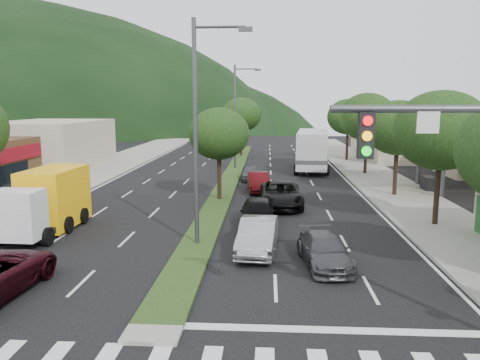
# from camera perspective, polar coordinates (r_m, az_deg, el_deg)

# --- Properties ---
(ground) EXTENTS (160.00, 160.00, 0.00)m
(ground) POSITION_cam_1_polar(r_m,az_deg,el_deg) (14.36, -10.22, -17.39)
(ground) COLOR black
(ground) RESTS_ON ground
(sidewalk_right) EXTENTS (5.00, 90.00, 0.15)m
(sidewalk_right) POSITION_cam_1_polar(r_m,az_deg,el_deg) (39.11, 17.13, -0.37)
(sidewalk_right) COLOR gray
(sidewalk_right) RESTS_ON ground
(sidewalk_left) EXTENTS (6.00, 90.00, 0.15)m
(sidewalk_left) POSITION_cam_1_polar(r_m,az_deg,el_deg) (41.28, -19.74, -0.01)
(sidewalk_left) COLOR gray
(sidewalk_left) RESTS_ON ground
(median) EXTENTS (1.60, 56.00, 0.12)m
(median) POSITION_cam_1_polar(r_m,az_deg,el_deg) (41.06, -1.09, 0.47)
(median) COLOR #203513
(median) RESTS_ON ground
(bldg_left_far) EXTENTS (9.00, 14.00, 4.60)m
(bldg_left_far) POSITION_cam_1_polar(r_m,az_deg,el_deg) (51.63, -22.13, 4.12)
(bldg_left_far) COLOR #BEB197
(bldg_left_far) RESTS_ON ground
(bldg_right_far) EXTENTS (10.00, 16.00, 5.20)m
(bldg_right_far) POSITION_cam_1_polar(r_m,az_deg,el_deg) (58.88, 19.55, 5.14)
(bldg_right_far) COLOR #BEB197
(bldg_right_far) RESTS_ON ground
(tree_r_b) EXTENTS (4.80, 4.80, 6.94)m
(tree_r_b) POSITION_cam_1_polar(r_m,az_deg,el_deg) (26.02, 23.32, 5.56)
(tree_r_b) COLOR black
(tree_r_b) RESTS_ON sidewalk_right
(tree_r_c) EXTENTS (4.40, 4.40, 6.48)m
(tree_r_c) POSITION_cam_1_polar(r_m,az_deg,el_deg) (33.66, 18.69, 6.04)
(tree_r_c) COLOR black
(tree_r_c) RESTS_ON sidewalk_right
(tree_r_d) EXTENTS (5.00, 5.00, 7.17)m
(tree_r_d) POSITION_cam_1_polar(r_m,az_deg,el_deg) (43.37, 15.25, 7.42)
(tree_r_d) COLOR black
(tree_r_d) RESTS_ON sidewalk_right
(tree_r_e) EXTENTS (4.60, 4.60, 6.71)m
(tree_r_e) POSITION_cam_1_polar(r_m,az_deg,el_deg) (53.20, 13.04, 7.51)
(tree_r_e) COLOR black
(tree_r_e) RESTS_ON sidewalk_right
(tree_med_near) EXTENTS (4.00, 4.00, 6.02)m
(tree_med_near) POSITION_cam_1_polar(r_m,az_deg,el_deg) (30.67, -2.58, 5.64)
(tree_med_near) COLOR black
(tree_med_near) RESTS_ON median
(tree_med_far) EXTENTS (4.80, 4.80, 6.94)m
(tree_med_far) POSITION_cam_1_polar(r_m,az_deg,el_deg) (56.55, 0.16, 7.96)
(tree_med_far) COLOR black
(tree_med_far) RESTS_ON median
(streetlight_near) EXTENTS (2.60, 0.25, 10.00)m
(streetlight_near) POSITION_cam_1_polar(r_m,az_deg,el_deg) (20.67, -4.91, 7.00)
(streetlight_near) COLOR #47494C
(streetlight_near) RESTS_ON ground
(streetlight_mid) EXTENTS (2.60, 0.25, 10.00)m
(streetlight_mid) POSITION_cam_1_polar(r_m,az_deg,el_deg) (45.54, -0.36, 8.34)
(streetlight_mid) COLOR #47494C
(streetlight_mid) RESTS_ON ground
(sedan_silver) EXTENTS (1.87, 4.53, 1.46)m
(sedan_silver) POSITION_cam_1_polar(r_m,az_deg,el_deg) (20.48, 2.18, -6.78)
(sedan_silver) COLOR #9FA1A6
(sedan_silver) RESTS_ON ground
(car_queue_a) EXTENTS (1.89, 4.50, 1.52)m
(car_queue_a) POSITION_cam_1_polar(r_m,az_deg,el_deg) (24.46, 2.18, -4.02)
(car_queue_a) COLOR black
(car_queue_a) RESTS_ON ground
(car_queue_b) EXTENTS (2.19, 4.38, 1.22)m
(car_queue_b) POSITION_cam_1_polar(r_m,az_deg,el_deg) (19.17, 10.26, -8.45)
(car_queue_b) COLOR #434347
(car_queue_b) RESTS_ON ground
(car_queue_c) EXTENTS (1.86, 4.33, 1.39)m
(car_queue_c) POSITION_cam_1_polar(r_m,az_deg,el_deg) (34.28, 2.25, -0.24)
(car_queue_c) COLOR #500D11
(car_queue_c) RESTS_ON ground
(car_queue_d) EXTENTS (2.72, 5.61, 1.54)m
(car_queue_d) POSITION_cam_1_polar(r_m,az_deg,el_deg) (29.36, 4.99, -1.76)
(car_queue_d) COLOR black
(car_queue_d) RESTS_ON ground
(car_queue_e) EXTENTS (1.69, 3.72, 1.24)m
(car_queue_e) POSITION_cam_1_polar(r_m,az_deg,el_deg) (39.25, 1.22, 0.88)
(car_queue_e) COLOR #48484C
(car_queue_e) RESTS_ON ground
(box_truck) EXTENTS (2.58, 6.34, 3.10)m
(box_truck) POSITION_cam_1_polar(r_m,az_deg,el_deg) (25.40, -22.37, -2.60)
(box_truck) COLOR silver
(box_truck) RESTS_ON ground
(motorhome) EXTENTS (3.94, 10.00, 3.75)m
(motorhome) POSITION_cam_1_polar(r_m,az_deg,el_deg) (45.64, 8.79, 3.72)
(motorhome) COLOR #BDBDBD
(motorhome) RESTS_ON ground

